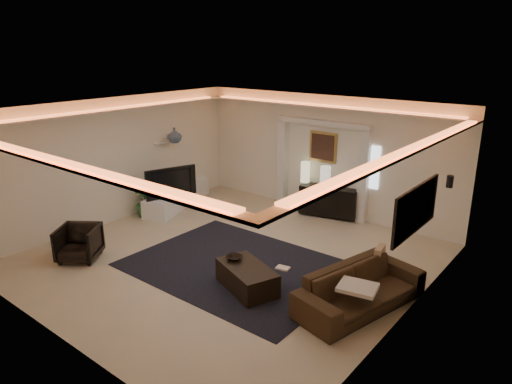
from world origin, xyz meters
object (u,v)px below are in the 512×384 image
Objects in this scene: sofa at (360,288)px; coffee_table at (247,278)px; console at (329,201)px; armchair at (79,243)px.

sofa is 1.91m from coffee_table.
armchair is (-2.58, -5.14, -0.06)m from console.
coffee_table is at bearing -16.54° from armchair.
sofa is at bearing -15.96° from armchair.
coffee_table is at bearing 124.59° from sofa.
sofa is (2.50, -3.31, -0.07)m from console.
sofa reaches higher than coffee_table.
console is 1.21× the size of coffee_table.
armchair reaches higher than sofa.
armchair is (-5.08, -1.82, 0.01)m from sofa.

